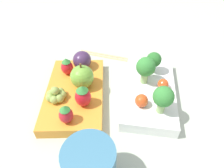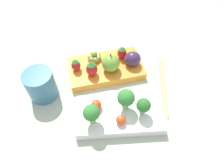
{
  "view_description": "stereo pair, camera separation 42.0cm",
  "coord_description": "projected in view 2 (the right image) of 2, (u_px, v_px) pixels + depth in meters",
  "views": [
    {
      "loc": [
        0.31,
        0.03,
        0.32
      ],
      "look_at": [
        0.0,
        -0.0,
        0.04
      ],
      "focal_mm": 32.0,
      "sensor_mm": 36.0,
      "label": 1
    },
    {
      "loc": [
        0.04,
        0.32,
        0.45
      ],
      "look_at": [
        0.0,
        -0.0,
        0.04
      ],
      "focal_mm": 32.0,
      "sensor_mm": 36.0,
      "label": 2
    }
  ],
  "objects": [
    {
      "name": "bento_box_fruit",
      "position": [
        106.0,
        68.0,
        0.59
      ],
      "size": [
        0.23,
        0.15,
        0.02
      ],
      "color": "orange",
      "rests_on": "ground_plane"
    },
    {
      "name": "strawberry_2",
      "position": [
        122.0,
        53.0,
        0.59
      ],
      "size": [
        0.03,
        0.03,
        0.04
      ],
      "color": "red",
      "rests_on": "bento_box_fruit"
    },
    {
      "name": "strawberry_0",
      "position": [
        92.0,
        69.0,
        0.54
      ],
      "size": [
        0.03,
        0.03,
        0.05
      ],
      "color": "red",
      "rests_on": "bento_box_fruit"
    },
    {
      "name": "broccoli_floret_2",
      "position": [
        144.0,
        106.0,
        0.46
      ],
      "size": [
        0.03,
        0.03,
        0.05
      ],
      "color": "#93B770",
      "rests_on": "bento_box_savoury"
    },
    {
      "name": "chopsticks_pair",
      "position": [
        164.0,
        85.0,
        0.56
      ],
      "size": [
        0.06,
        0.21,
        0.01
      ],
      "color": "tan",
      "rests_on": "ground_plane"
    },
    {
      "name": "broccoli_floret_1",
      "position": [
        91.0,
        113.0,
        0.44
      ],
      "size": [
        0.04,
        0.04,
        0.06
      ],
      "color": "#93B770",
      "rests_on": "bento_box_savoury"
    },
    {
      "name": "broccoli_floret_0",
      "position": [
        126.0,
        98.0,
        0.46
      ],
      "size": [
        0.04,
        0.04,
        0.06
      ],
      "color": "#93B770",
      "rests_on": "bento_box_savoury"
    },
    {
      "name": "cherry_tomato_0",
      "position": [
        96.0,
        105.0,
        0.48
      ],
      "size": [
        0.03,
        0.03,
        0.03
      ],
      "color": "#DB4C1E",
      "rests_on": "bento_box_savoury"
    },
    {
      "name": "plum",
      "position": [
        133.0,
        59.0,
        0.57
      ],
      "size": [
        0.05,
        0.04,
        0.04
      ],
      "color": "#42284C",
      "rests_on": "bento_box_fruit"
    },
    {
      "name": "bento_box_savoury",
      "position": [
        119.0,
        115.0,
        0.49
      ],
      "size": [
        0.22,
        0.12,
        0.03
      ],
      "color": "white",
      "rests_on": "ground_plane"
    },
    {
      "name": "apple",
      "position": [
        109.0,
        63.0,
        0.55
      ],
      "size": [
        0.05,
        0.05,
        0.06
      ],
      "color": "#70A838",
      "rests_on": "bento_box_fruit"
    },
    {
      "name": "cherry_tomato_1",
      "position": [
        121.0,
        120.0,
        0.46
      ],
      "size": [
        0.02,
        0.02,
        0.02
      ],
      "color": "#DB4C1E",
      "rests_on": "bento_box_savoury"
    },
    {
      "name": "drinking_cup",
      "position": [
        41.0,
        85.0,
        0.52
      ],
      "size": [
        0.07,
        0.07,
        0.08
      ],
      "color": "teal",
      "rests_on": "ground_plane"
    },
    {
      "name": "ground_plane",
      "position": [
        113.0,
        93.0,
        0.55
      ],
      "size": [
        4.0,
        4.0,
        0.0
      ],
      "primitive_type": "plane",
      "color": "#ADB7A3"
    },
    {
      "name": "grape_cluster",
      "position": [
        94.0,
        57.0,
        0.59
      ],
      "size": [
        0.04,
        0.04,
        0.03
      ],
      "color": "#8EA84C",
      "rests_on": "bento_box_fruit"
    },
    {
      "name": "strawberry_1",
      "position": [
        76.0,
        65.0,
        0.56
      ],
      "size": [
        0.03,
        0.03,
        0.04
      ],
      "color": "red",
      "rests_on": "bento_box_fruit"
    }
  ]
}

